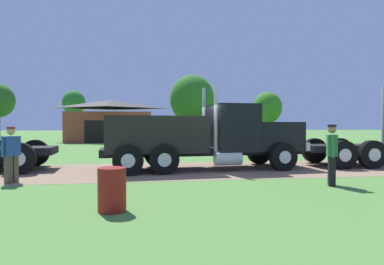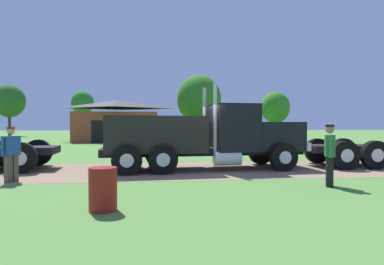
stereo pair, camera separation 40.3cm
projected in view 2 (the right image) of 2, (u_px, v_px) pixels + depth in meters
ground_plane at (188, 170)px, 12.86m from camera, size 200.00×200.00×0.00m
dirt_track at (188, 170)px, 12.86m from camera, size 120.00×5.06×0.01m
truck_foreground_white at (202, 137)px, 13.07m from camera, size 8.12×3.05×3.32m
visitor_standing_near at (330, 152)px, 9.39m from camera, size 0.43×0.61×1.76m
visitor_by_barrel at (11, 152)px, 10.13m from camera, size 0.46×0.60×1.70m
steel_barrel at (103, 189)px, 6.73m from camera, size 0.57×0.57×0.89m
shed_building at (118, 122)px, 34.97m from camera, size 8.88×6.00×4.40m
tree_left at (9, 101)px, 51.92m from camera, size 4.76×4.76×8.19m
tree_mid at (83, 103)px, 51.59m from camera, size 3.44×3.44×7.12m
tree_right at (199, 99)px, 40.88m from camera, size 5.46×5.46×7.96m
tree_far_right at (275, 108)px, 43.99m from camera, size 3.82×3.82×6.20m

